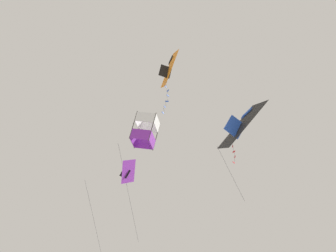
{
  "coord_description": "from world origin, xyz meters",
  "views": [
    {
      "loc": [
        7.15,
        -21.08,
        21.03
      ],
      "look_at": [
        -2.46,
        2.99,
        37.03
      ],
      "focal_mm": 59.89,
      "sensor_mm": 36.0,
      "label": 1
    }
  ],
  "objects_px": {
    "kite_delta_far_centre": "(168,70)",
    "kite_delta_mid_left": "(240,126)",
    "kite_box_near_right": "(145,131)",
    "kite_delta_low_drifter": "(127,173)"
  },
  "relations": [
    {
      "from": "kite_box_near_right",
      "to": "kite_delta_mid_left",
      "type": "height_order",
      "value": "kite_box_near_right"
    },
    {
      "from": "kite_box_near_right",
      "to": "kite_delta_far_centre",
      "type": "height_order",
      "value": "kite_box_near_right"
    },
    {
      "from": "kite_box_near_right",
      "to": "kite_delta_mid_left",
      "type": "distance_m",
      "value": 7.91
    },
    {
      "from": "kite_box_near_right",
      "to": "kite_delta_far_centre",
      "type": "xyz_separation_m",
      "value": [
        3.6,
        -5.25,
        -0.11
      ]
    },
    {
      "from": "kite_delta_low_drifter",
      "to": "kite_box_near_right",
      "type": "bearing_deg",
      "value": -48.25
    },
    {
      "from": "kite_delta_low_drifter",
      "to": "kite_delta_mid_left",
      "type": "relative_size",
      "value": 1.79
    },
    {
      "from": "kite_box_near_right",
      "to": "kite_delta_low_drifter",
      "type": "xyz_separation_m",
      "value": [
        -0.64,
        -0.86,
        -3.11
      ]
    },
    {
      "from": "kite_box_near_right",
      "to": "kite_delta_low_drifter",
      "type": "bearing_deg",
      "value": 132.39
    },
    {
      "from": "kite_delta_far_centre",
      "to": "kite_delta_mid_left",
      "type": "relative_size",
      "value": 0.7
    },
    {
      "from": "kite_box_near_right",
      "to": "kite_delta_low_drifter",
      "type": "relative_size",
      "value": 0.87
    }
  ]
}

